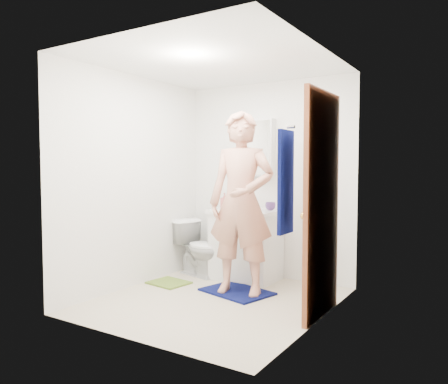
# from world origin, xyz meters

# --- Properties ---
(floor) EXTENTS (2.20, 2.40, 0.02)m
(floor) POSITION_xyz_m (0.00, 0.00, -0.01)
(floor) COLOR beige
(floor) RESTS_ON ground
(ceiling) EXTENTS (2.20, 2.40, 0.02)m
(ceiling) POSITION_xyz_m (0.00, 0.00, 2.41)
(ceiling) COLOR white
(ceiling) RESTS_ON ground
(wall_back) EXTENTS (2.20, 0.02, 2.40)m
(wall_back) POSITION_xyz_m (0.00, 1.21, 1.20)
(wall_back) COLOR white
(wall_back) RESTS_ON ground
(wall_front) EXTENTS (2.20, 0.02, 2.40)m
(wall_front) POSITION_xyz_m (0.00, -1.21, 1.20)
(wall_front) COLOR white
(wall_front) RESTS_ON ground
(wall_left) EXTENTS (0.02, 2.40, 2.40)m
(wall_left) POSITION_xyz_m (-1.11, 0.00, 1.20)
(wall_left) COLOR white
(wall_left) RESTS_ON ground
(wall_right) EXTENTS (0.02, 2.40, 2.40)m
(wall_right) POSITION_xyz_m (1.11, 0.00, 1.20)
(wall_right) COLOR white
(wall_right) RESTS_ON ground
(vanity_cabinet) EXTENTS (0.75, 0.55, 0.80)m
(vanity_cabinet) POSITION_xyz_m (-0.15, 0.91, 0.40)
(vanity_cabinet) COLOR white
(vanity_cabinet) RESTS_ON floor
(countertop) EXTENTS (0.79, 0.59, 0.05)m
(countertop) POSITION_xyz_m (-0.15, 0.91, 0.83)
(countertop) COLOR white
(countertop) RESTS_ON vanity_cabinet
(sink_basin) EXTENTS (0.40, 0.40, 0.03)m
(sink_basin) POSITION_xyz_m (-0.15, 0.91, 0.84)
(sink_basin) COLOR white
(sink_basin) RESTS_ON countertop
(faucet) EXTENTS (0.03, 0.03, 0.12)m
(faucet) POSITION_xyz_m (-0.15, 1.09, 0.91)
(faucet) COLOR silver
(faucet) RESTS_ON countertop
(medicine_cabinet) EXTENTS (0.50, 0.12, 0.70)m
(medicine_cabinet) POSITION_xyz_m (-0.15, 1.14, 1.60)
(medicine_cabinet) COLOR white
(medicine_cabinet) RESTS_ON wall_back
(mirror_panel) EXTENTS (0.46, 0.01, 0.66)m
(mirror_panel) POSITION_xyz_m (-0.15, 1.08, 1.60)
(mirror_panel) COLOR white
(mirror_panel) RESTS_ON wall_back
(door) EXTENTS (0.05, 0.80, 2.05)m
(door) POSITION_xyz_m (1.07, 0.15, 1.02)
(door) COLOR #984D2A
(door) RESTS_ON ground
(door_knob) EXTENTS (0.07, 0.07, 0.07)m
(door_knob) POSITION_xyz_m (1.03, -0.17, 0.95)
(door_knob) COLOR gold
(door_knob) RESTS_ON door
(towel) EXTENTS (0.03, 0.24, 0.80)m
(towel) POSITION_xyz_m (1.03, -0.57, 1.25)
(towel) COLOR #070E49
(towel) RESTS_ON wall_right
(towel_hook) EXTENTS (0.06, 0.02, 0.02)m
(towel_hook) POSITION_xyz_m (1.07, -0.57, 1.67)
(towel_hook) COLOR silver
(towel_hook) RESTS_ON wall_right
(toilet) EXTENTS (0.75, 0.54, 0.69)m
(toilet) POSITION_xyz_m (-0.74, 0.78, 0.35)
(toilet) COLOR white
(toilet) RESTS_ON floor
(bath_mat) EXTENTS (0.82, 0.68, 0.02)m
(bath_mat) POSITION_xyz_m (0.05, 0.36, 0.01)
(bath_mat) COLOR #070E49
(bath_mat) RESTS_ON floor
(green_rug) EXTENTS (0.48, 0.42, 0.02)m
(green_rug) POSITION_xyz_m (-0.81, 0.25, 0.01)
(green_rug) COLOR olive
(green_rug) RESTS_ON floor
(soap_dispenser) EXTENTS (0.11, 0.11, 0.19)m
(soap_dispenser) POSITION_xyz_m (-0.45, 0.90, 0.95)
(soap_dispenser) COLOR #C15E5A
(soap_dispenser) RESTS_ON countertop
(toothbrush_cup) EXTENTS (0.15, 0.15, 0.10)m
(toothbrush_cup) POSITION_xyz_m (0.13, 1.00, 0.90)
(toothbrush_cup) COLOR #5A397F
(toothbrush_cup) RESTS_ON countertop
(man) EXTENTS (0.79, 0.60, 1.93)m
(man) POSITION_xyz_m (0.12, 0.32, 0.99)
(man) COLOR tan
(man) RESTS_ON bath_mat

